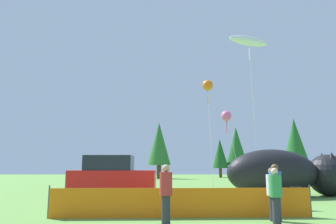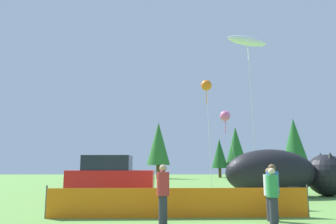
# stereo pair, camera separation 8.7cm
# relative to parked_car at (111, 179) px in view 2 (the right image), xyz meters

# --- Properties ---
(ground_plane) EXTENTS (120.00, 120.00, 0.00)m
(ground_plane) POSITION_rel_parked_car_xyz_m (4.22, -2.80, -1.09)
(ground_plane) COLOR #609342
(parked_car) EXTENTS (4.32, 2.06, 2.25)m
(parked_car) POSITION_rel_parked_car_xyz_m (0.00, 0.00, 0.00)
(parked_car) COLOR red
(parked_car) RESTS_ON ground
(folding_chair) EXTENTS (0.60, 0.60, 0.91)m
(folding_chair) POSITION_rel_parked_car_xyz_m (7.90, -3.51, -0.55)
(folding_chair) COLOR black
(folding_chair) RESTS_ON ground
(inflatable_cat) EXTENTS (7.47, 3.47, 2.67)m
(inflatable_cat) POSITION_rel_parked_car_xyz_m (9.60, 2.07, 0.15)
(inflatable_cat) COLOR black
(inflatable_cat) RESTS_ON ground
(safety_fence) EXTENTS (8.84, 0.38, 1.07)m
(safety_fence) POSITION_rel_parked_car_xyz_m (3.29, -5.66, -0.60)
(safety_fence) COLOR orange
(safety_fence) RESTS_ON ground
(spectator_in_green_shirt) EXTENTS (0.36, 0.36, 1.64)m
(spectator_in_green_shirt) POSITION_rel_parked_car_xyz_m (6.06, -6.91, -0.19)
(spectator_in_green_shirt) COLOR #2D2D38
(spectator_in_green_shirt) RESTS_ON ground
(spectator_in_blue_shirt) EXTENTS (0.36, 0.36, 1.64)m
(spectator_in_blue_shirt) POSITION_rel_parked_car_xyz_m (6.15, -6.32, -0.19)
(spectator_in_blue_shirt) COLOR #2D2D38
(spectator_in_blue_shirt) RESTS_ON ground
(spectator_in_white_shirt) EXTENTS (0.38, 0.38, 1.74)m
(spectator_in_white_shirt) POSITION_rel_parked_car_xyz_m (2.78, -6.91, -0.13)
(spectator_in_white_shirt) COLOR #2D2D38
(spectator_in_white_shirt) RESTS_ON ground
(spectator_in_grey_shirt) EXTENTS (0.38, 0.38, 1.76)m
(spectator_in_grey_shirt) POSITION_rel_parked_car_xyz_m (6.25, -6.36, -0.12)
(spectator_in_grey_shirt) COLOR #2D2D38
(spectator_in_grey_shirt) RESTS_ON ground
(kite_white_ghost) EXTENTS (3.18, 2.03, 10.29)m
(kite_white_ghost) POSITION_rel_parked_car_xyz_m (8.18, 3.53, 8.75)
(kite_white_ghost) COLOR silver
(kite_white_ghost) RESTS_ON ground
(kite_orange_flower) EXTENTS (0.76, 3.09, 7.77)m
(kite_orange_flower) POSITION_rel_parked_car_xyz_m (5.65, 5.58, 6.26)
(kite_orange_flower) COLOR silver
(kite_orange_flower) RESTS_ON ground
(kite_pink_octopus) EXTENTS (1.35, 0.93, 5.73)m
(kite_pink_octopus) POSITION_rel_parked_car_xyz_m (7.11, 6.69, 4.24)
(kite_pink_octopus) COLOR silver
(kite_pink_octopus) RESTS_ON ground
(horizon_tree_east) EXTENTS (3.42, 3.42, 8.16)m
(horizon_tree_east) POSITION_rel_parked_car_xyz_m (1.52, 31.10, 3.92)
(horizon_tree_east) COLOR brown
(horizon_tree_east) RESTS_ON ground
(horizon_tree_west) EXTENTS (3.44, 3.44, 8.20)m
(horizon_tree_west) POSITION_rel_parked_car_xyz_m (14.08, 37.03, 3.95)
(horizon_tree_west) COLOR brown
(horizon_tree_west) RESTS_ON ground
(horizon_tree_mid) EXTENTS (2.59, 2.59, 6.18)m
(horizon_tree_mid) POSITION_rel_parked_car_xyz_m (11.28, 36.45, 2.71)
(horizon_tree_mid) COLOR brown
(horizon_tree_mid) RESTS_ON ground
(horizon_tree_northeast) EXTENTS (3.95, 3.95, 9.43)m
(horizon_tree_northeast) POSITION_rel_parked_car_xyz_m (23.19, 35.52, 4.70)
(horizon_tree_northeast) COLOR brown
(horizon_tree_northeast) RESTS_ON ground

